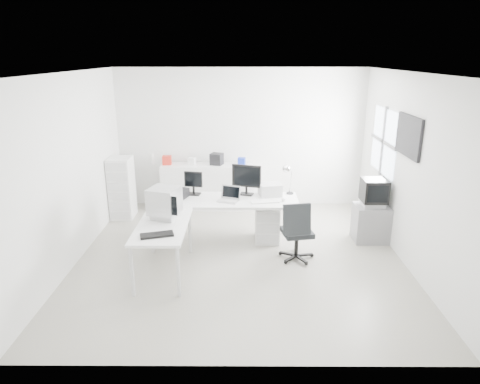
{
  "coord_description": "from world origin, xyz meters",
  "views": [
    {
      "loc": [
        0.03,
        -6.11,
        3.04
      ],
      "look_at": [
        0.0,
        0.2,
        1.0
      ],
      "focal_mm": 32.0,
      "sensor_mm": 36.0,
      "label": 1
    }
  ],
  "objects_px": {
    "main_desk": "(226,220)",
    "tv_cabinet": "(371,223)",
    "crt_tv": "(374,193)",
    "office_chair": "(297,229)",
    "lcd_monitor_large": "(246,180)",
    "lcd_monitor_small": "(193,184)",
    "filing_cabinet": "(122,188)",
    "inkjet_printer": "(175,193)",
    "laser_printer": "(270,189)",
    "laptop": "(228,195)",
    "drawer_pedestal": "(267,223)",
    "side_desk": "(164,249)",
    "crt_monitor": "(165,204)",
    "sideboard": "(207,186)"
  },
  "relations": [
    {
      "from": "inkjet_printer",
      "to": "main_desk",
      "type": "bearing_deg",
      "value": 12.28
    },
    {
      "from": "main_desk",
      "to": "laser_printer",
      "type": "xyz_separation_m",
      "value": [
        0.75,
        0.22,
        0.48
      ]
    },
    {
      "from": "tv_cabinet",
      "to": "filing_cabinet",
      "type": "bearing_deg",
      "value": 166.5
    },
    {
      "from": "side_desk",
      "to": "lcd_monitor_large",
      "type": "height_order",
      "value": "lcd_monitor_large"
    },
    {
      "from": "lcd_monitor_large",
      "to": "tv_cabinet",
      "type": "relative_size",
      "value": 0.84
    },
    {
      "from": "inkjet_printer",
      "to": "tv_cabinet",
      "type": "relative_size",
      "value": 0.64
    },
    {
      "from": "drawer_pedestal",
      "to": "tv_cabinet",
      "type": "distance_m",
      "value": 1.76
    },
    {
      "from": "office_chair",
      "to": "inkjet_printer",
      "type": "bearing_deg",
      "value": 148.35
    },
    {
      "from": "drawer_pedestal",
      "to": "sideboard",
      "type": "bearing_deg",
      "value": 125.15
    },
    {
      "from": "office_chair",
      "to": "lcd_monitor_small",
      "type": "bearing_deg",
      "value": 140.87
    },
    {
      "from": "main_desk",
      "to": "inkjet_printer",
      "type": "distance_m",
      "value": 0.97
    },
    {
      "from": "tv_cabinet",
      "to": "office_chair",
      "type": "bearing_deg",
      "value": -152.32
    },
    {
      "from": "drawer_pedestal",
      "to": "filing_cabinet",
      "type": "height_order",
      "value": "filing_cabinet"
    },
    {
      "from": "crt_monitor",
      "to": "office_chair",
      "type": "xyz_separation_m",
      "value": [
        1.97,
        0.2,
        -0.48
      ]
    },
    {
      "from": "crt_tv",
      "to": "office_chair",
      "type": "bearing_deg",
      "value": -152.32
    },
    {
      "from": "crt_tv",
      "to": "lcd_monitor_small",
      "type": "bearing_deg",
      "value": 176.25
    },
    {
      "from": "main_desk",
      "to": "tv_cabinet",
      "type": "bearing_deg",
      "value": 1.21
    },
    {
      "from": "main_desk",
      "to": "laptop",
      "type": "distance_m",
      "value": 0.5
    },
    {
      "from": "lcd_monitor_large",
      "to": "laptop",
      "type": "relative_size",
      "value": 1.49
    },
    {
      "from": "drawer_pedestal",
      "to": "lcd_monitor_large",
      "type": "distance_m",
      "value": 0.82
    },
    {
      "from": "laser_printer",
      "to": "lcd_monitor_small",
      "type": "bearing_deg",
      "value": 166.99
    },
    {
      "from": "crt_monitor",
      "to": "drawer_pedestal",
      "type": "bearing_deg",
      "value": 47.27
    },
    {
      "from": "drawer_pedestal",
      "to": "crt_monitor",
      "type": "relative_size",
      "value": 1.36
    },
    {
      "from": "lcd_monitor_small",
      "to": "crt_tv",
      "type": "relative_size",
      "value": 0.78
    },
    {
      "from": "inkjet_printer",
      "to": "lcd_monitor_small",
      "type": "distance_m",
      "value": 0.36
    },
    {
      "from": "inkjet_printer",
      "to": "laser_printer",
      "type": "bearing_deg",
      "value": 23.28
    },
    {
      "from": "side_desk",
      "to": "crt_monitor",
      "type": "xyz_separation_m",
      "value": [
        0.0,
        0.25,
        0.6
      ]
    },
    {
      "from": "main_desk",
      "to": "inkjet_printer",
      "type": "height_order",
      "value": "inkjet_printer"
    },
    {
      "from": "filing_cabinet",
      "to": "drawer_pedestal",
      "type": "bearing_deg",
      "value": -21.58
    },
    {
      "from": "main_desk",
      "to": "office_chair",
      "type": "distance_m",
      "value": 1.3
    },
    {
      "from": "lcd_monitor_small",
      "to": "drawer_pedestal",
      "type": "bearing_deg",
      "value": 1.07
    },
    {
      "from": "laptop",
      "to": "crt_monitor",
      "type": "bearing_deg",
      "value": -120.33
    },
    {
      "from": "lcd_monitor_small",
      "to": "laser_printer",
      "type": "distance_m",
      "value": 1.3
    },
    {
      "from": "filing_cabinet",
      "to": "main_desk",
      "type": "bearing_deg",
      "value": -29.08
    },
    {
      "from": "main_desk",
      "to": "filing_cabinet",
      "type": "xyz_separation_m",
      "value": [
        -2.04,
        1.13,
        0.22
      ]
    },
    {
      "from": "lcd_monitor_large",
      "to": "sideboard",
      "type": "bearing_deg",
      "value": 135.86
    },
    {
      "from": "inkjet_printer",
      "to": "tv_cabinet",
      "type": "height_order",
      "value": "inkjet_printer"
    },
    {
      "from": "side_desk",
      "to": "laptop",
      "type": "relative_size",
      "value": 4.0
    },
    {
      "from": "sideboard",
      "to": "filing_cabinet",
      "type": "relative_size",
      "value": 1.55
    },
    {
      "from": "side_desk",
      "to": "crt_tv",
      "type": "bearing_deg",
      "value": 19.17
    },
    {
      "from": "drawer_pedestal",
      "to": "side_desk",
      "type": "bearing_deg",
      "value": -143.43
    },
    {
      "from": "lcd_monitor_large",
      "to": "sideboard",
      "type": "distance_m",
      "value": 1.71
    },
    {
      "from": "drawer_pedestal",
      "to": "main_desk",
      "type": "bearing_deg",
      "value": -175.91
    },
    {
      "from": "office_chair",
      "to": "filing_cabinet",
      "type": "height_order",
      "value": "filing_cabinet"
    },
    {
      "from": "inkjet_printer",
      "to": "crt_monitor",
      "type": "relative_size",
      "value": 0.91
    },
    {
      "from": "lcd_monitor_large",
      "to": "office_chair",
      "type": "bearing_deg",
      "value": -32.74
    },
    {
      "from": "inkjet_printer",
      "to": "filing_cabinet",
      "type": "bearing_deg",
      "value": 157.95
    },
    {
      "from": "inkjet_printer",
      "to": "office_chair",
      "type": "bearing_deg",
      "value": -1.92
    },
    {
      "from": "laptop",
      "to": "lcd_monitor_small",
      "type": "bearing_deg",
      "value": 169.61
    },
    {
      "from": "side_desk",
      "to": "lcd_monitor_small",
      "type": "height_order",
      "value": "lcd_monitor_small"
    }
  ]
}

